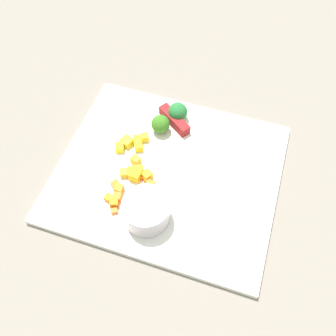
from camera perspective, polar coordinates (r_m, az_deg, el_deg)
ground_plane at (r=0.68m, az=-0.00°, el=-0.99°), size 4.00×4.00×0.00m
cutting_board at (r=0.68m, az=-0.00°, el=-0.73°), size 0.40×0.35×0.01m
prep_bowl at (r=0.61m, az=-3.42°, el=-6.71°), size 0.08×0.08×0.05m
chef_knife at (r=0.71m, az=3.51°, el=4.84°), size 0.26×0.19×0.02m
carrot_dice_0 at (r=0.67m, az=-4.16°, el=-1.26°), size 0.01×0.01×0.01m
carrot_dice_1 at (r=0.65m, az=-7.66°, el=-3.29°), size 0.01×0.02×0.01m
carrot_dice_2 at (r=0.67m, az=-5.43°, el=-0.68°), size 0.03×0.03×0.02m
carrot_dice_3 at (r=0.65m, az=-9.28°, el=-4.65°), size 0.02×0.02×0.01m
carrot_dice_4 at (r=0.65m, az=-2.79°, el=-2.85°), size 0.02×0.02×0.02m
carrot_dice_5 at (r=0.64m, az=-8.42°, el=-6.67°), size 0.01×0.01×0.01m
carrot_dice_6 at (r=0.64m, az=-8.43°, el=-5.47°), size 0.02×0.02×0.01m
carrot_dice_7 at (r=0.66m, az=-3.26°, el=-1.68°), size 0.02×0.02×0.01m
carrot_dice_8 at (r=0.65m, az=-7.99°, el=-4.51°), size 0.02×0.02×0.01m
carrot_dice_9 at (r=0.66m, az=-8.17°, el=-2.63°), size 0.02×0.02×0.01m
pepper_dice_0 at (r=0.71m, az=-4.74°, el=4.42°), size 0.02×0.02×0.01m
pepper_dice_1 at (r=0.71m, az=-3.67°, el=4.79°), size 0.02×0.02×0.01m
pepper_dice_2 at (r=0.70m, az=-4.65°, el=3.41°), size 0.02×0.02×0.01m
pepper_dice_3 at (r=0.67m, az=-4.44°, el=-0.20°), size 0.02×0.02×0.01m
pepper_dice_4 at (r=0.68m, az=-4.97°, el=1.55°), size 0.02×0.02×0.01m
pepper_dice_5 at (r=0.70m, az=-7.57°, el=3.18°), size 0.02×0.02×0.01m
pepper_dice_6 at (r=0.66m, az=-5.17°, el=-1.20°), size 0.02×0.02×0.02m
pepper_dice_7 at (r=0.66m, az=-3.30°, el=-1.13°), size 0.02×0.02×0.01m
pepper_dice_8 at (r=0.71m, az=-6.44°, el=4.08°), size 0.03×0.03×0.01m
pepper_dice_9 at (r=0.67m, az=-6.74°, el=-0.80°), size 0.02×0.02×0.01m
broccoli_floret_0 at (r=0.72m, az=-1.18°, el=6.88°), size 0.04×0.04×0.04m
broccoli_floret_1 at (r=0.73m, az=1.54°, el=8.72°), size 0.04×0.04×0.04m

